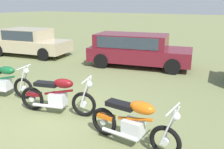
{
  "coord_description": "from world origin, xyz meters",
  "views": [
    {
      "loc": [
        3.98,
        -3.99,
        2.74
      ],
      "look_at": [
        0.66,
        1.77,
        0.77
      ],
      "focal_mm": 38.86,
      "sensor_mm": 36.0,
      "label": 1
    }
  ],
  "objects_px": {
    "motorcycle_green": "(3,81)",
    "motorcycle_orange": "(133,123)",
    "motorcycle_maroon": "(58,96)",
    "car_burgundy": "(136,48)",
    "car_beige": "(29,41)"
  },
  "relations": [
    {
      "from": "motorcycle_maroon",
      "to": "car_burgundy",
      "type": "relative_size",
      "value": 0.43
    },
    {
      "from": "car_beige",
      "to": "car_burgundy",
      "type": "distance_m",
      "value": 5.99
    },
    {
      "from": "motorcycle_maroon",
      "to": "motorcycle_orange",
      "type": "bearing_deg",
      "value": -24.31
    },
    {
      "from": "motorcycle_maroon",
      "to": "motorcycle_orange",
      "type": "height_order",
      "value": "same"
    },
    {
      "from": "motorcycle_maroon",
      "to": "car_burgundy",
      "type": "distance_m",
      "value": 5.5
    },
    {
      "from": "motorcycle_green",
      "to": "car_burgundy",
      "type": "height_order",
      "value": "car_burgundy"
    },
    {
      "from": "motorcycle_maroon",
      "to": "motorcycle_orange",
      "type": "distance_m",
      "value": 2.32
    },
    {
      "from": "motorcycle_green",
      "to": "motorcycle_orange",
      "type": "distance_m",
      "value": 4.55
    },
    {
      "from": "motorcycle_orange",
      "to": "car_burgundy",
      "type": "height_order",
      "value": "car_burgundy"
    },
    {
      "from": "motorcycle_green",
      "to": "motorcycle_orange",
      "type": "xyz_separation_m",
      "value": [
        4.52,
        -0.46,
        0.0
      ]
    },
    {
      "from": "motorcycle_maroon",
      "to": "car_burgundy",
      "type": "xyz_separation_m",
      "value": [
        -0.35,
        5.48,
        0.35
      ]
    },
    {
      "from": "car_beige",
      "to": "car_burgundy",
      "type": "height_order",
      "value": "same"
    },
    {
      "from": "motorcycle_green",
      "to": "car_beige",
      "type": "xyz_separation_m",
      "value": [
        -4.06,
        4.66,
        0.31
      ]
    },
    {
      "from": "motorcycle_green",
      "to": "car_beige",
      "type": "height_order",
      "value": "car_beige"
    },
    {
      "from": "motorcycle_orange",
      "to": "car_burgundy",
      "type": "xyz_separation_m",
      "value": [
        -2.64,
        5.86,
        0.35
      ]
    }
  ]
}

